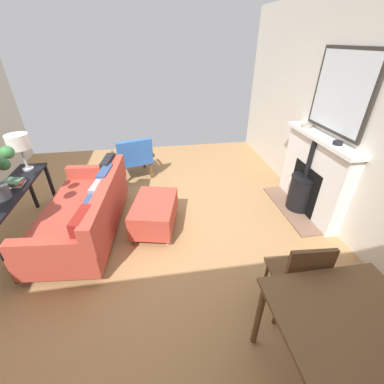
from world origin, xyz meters
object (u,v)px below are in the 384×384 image
table_lamp_near_end (18,143)px  dining_chair_near_fireplace (299,275)px  sofa (87,211)px  console_table (12,198)px  armchair_accent (134,156)px  mantel_bowl_far (338,143)px  fireplace (310,180)px  ottoman (155,213)px  book_stack (13,183)px  mantel_bowl_near (306,126)px  dining_table (353,337)px

table_lamp_near_end → dining_chair_near_fireplace: bearing=143.4°
sofa → console_table: bearing=-0.1°
armchair_accent → mantel_bowl_far: bearing=145.9°
fireplace → ottoman: size_ratio=1.59×
mantel_bowl_far → sofa: bearing=-4.2°
book_stack → dining_chair_near_fireplace: size_ratio=0.27×
sofa → table_lamp_near_end: size_ratio=3.79×
sofa → fireplace: bearing=-178.6°
mantel_bowl_near → mantel_bowl_far: (0.00, 0.70, -0.00)m
mantel_bowl_near → dining_chair_near_fireplace: bearing=61.9°
dining_table → dining_chair_near_fireplace: 0.59m
dining_chair_near_fireplace → dining_table: bearing=90.6°
mantel_bowl_far → dining_table: 2.21m
dining_chair_near_fireplace → fireplace: bearing=-123.5°
sofa → book_stack: size_ratio=7.52×
table_lamp_near_end → mantel_bowl_near: bearing=178.4°
mantel_bowl_near → armchair_accent: bearing=-22.0°
ottoman → dining_table: bearing=119.9°
mantel_bowl_near → book_stack: mantel_bowl_near is taller
mantel_bowl_near → console_table: (3.88, 0.47, -0.54)m
ottoman → console_table: bearing=-1.4°
ottoman → dining_table: dining_table is taller
sofa → ottoman: (-0.85, 0.04, -0.09)m
fireplace → mantel_bowl_far: 0.73m
table_lamp_near_end → console_table: bearing=90.0°
armchair_accent → mantel_bowl_near: bearing=158.0°
book_stack → sofa: bearing=170.3°
armchair_accent → dining_chair_near_fireplace: 3.37m
book_stack → dining_table: bearing=141.7°
ottoman → dining_chair_near_fireplace: 1.91m
dining_table → armchair_accent: bearing=-67.4°
mantel_bowl_near → sofa: 3.24m
armchair_accent → book_stack: (1.33, 1.36, 0.33)m
fireplace → book_stack: size_ratio=5.79×
ottoman → armchair_accent: (0.31, -1.54, 0.17)m
dining_chair_near_fireplace → armchair_accent: bearing=-63.7°
mantel_bowl_near → console_table: size_ratio=0.10×
ottoman → dining_chair_near_fireplace: bearing=128.5°
mantel_bowl_near → armchair_accent: (2.55, -1.03, -0.74)m
fireplace → armchair_accent: bearing=-29.2°
dining_table → dining_chair_near_fireplace: bearing=-89.4°
armchair_accent → table_lamp_near_end: 1.75m
dining_table → fireplace: bearing=-115.8°
mantel_bowl_near → console_table: mantel_bowl_near is taller
book_stack → fireplace: bearing=179.1°
armchair_accent → table_lamp_near_end: table_lamp_near_end is taller
sofa → armchair_accent: bearing=-109.9°
armchair_accent → table_lamp_near_end: (1.33, 0.92, 0.67)m
fireplace → ottoman: (2.23, 0.11, -0.25)m
table_lamp_near_end → dining_table: 3.92m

